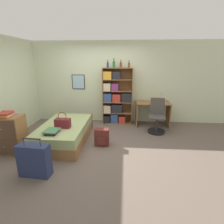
% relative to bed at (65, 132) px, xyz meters
% --- Properties ---
extents(ground_plane, '(14.00, 14.00, 0.00)m').
position_rel_bed_xyz_m(ground_plane, '(0.76, -0.02, -0.23)').
color(ground_plane, '#66564C').
extents(wall_back, '(10.00, 0.09, 2.60)m').
position_rel_bed_xyz_m(wall_back, '(0.76, 1.70, 1.07)').
color(wall_back, beige).
rests_on(wall_back, ground_plane).
extents(wall_left, '(0.06, 10.00, 2.60)m').
position_rel_bed_xyz_m(wall_left, '(-1.50, -0.02, 1.07)').
color(wall_left, beige).
rests_on(wall_left, ground_plane).
extents(bed, '(1.09, 1.87, 0.46)m').
position_rel_bed_xyz_m(bed, '(0.00, 0.00, 0.00)').
color(bed, olive).
rests_on(bed, ground_plane).
extents(handbag, '(0.35, 0.19, 0.38)m').
position_rel_bed_xyz_m(handbag, '(0.06, -0.25, 0.35)').
color(handbag, maroon).
rests_on(handbag, bed).
extents(book_stack_on_bed, '(0.32, 0.38, 0.08)m').
position_rel_bed_xyz_m(book_stack_on_bed, '(-0.07, -0.60, 0.28)').
color(book_stack_on_bed, '#232328').
rests_on(book_stack_on_bed, bed).
extents(suitcase, '(0.57, 0.26, 0.73)m').
position_rel_bed_xyz_m(suitcase, '(-0.06, -1.43, 0.07)').
color(suitcase, navy).
rests_on(suitcase, ground_plane).
extents(dresser, '(0.64, 0.45, 0.85)m').
position_rel_bed_xyz_m(dresser, '(-1.04, -0.64, 0.20)').
color(dresser, olive).
rests_on(dresser, ground_plane).
extents(magazine_pile_on_dresser, '(0.33, 0.35, 0.09)m').
position_rel_bed_xyz_m(magazine_pile_on_dresser, '(-1.04, -0.67, 0.66)').
color(magazine_pile_on_dresser, '#B2382D').
rests_on(magazine_pile_on_dresser, dresser).
extents(bookcase, '(0.93, 0.36, 1.79)m').
position_rel_bed_xyz_m(bookcase, '(1.20, 1.46, 0.59)').
color(bookcase, olive).
rests_on(bookcase, ground_plane).
extents(bottle_green, '(0.06, 0.06, 0.22)m').
position_rel_bed_xyz_m(bottle_green, '(0.97, 1.44, 1.64)').
color(bottle_green, navy).
rests_on(bottle_green, bookcase).
extents(bottle_brown, '(0.08, 0.08, 0.28)m').
position_rel_bed_xyz_m(bottle_brown, '(1.16, 1.48, 1.66)').
color(bottle_brown, '#1E6B2D').
rests_on(bottle_brown, bookcase).
extents(bottle_clear, '(0.07, 0.07, 0.23)m').
position_rel_bed_xyz_m(bottle_clear, '(1.37, 1.50, 1.65)').
color(bottle_clear, brown).
rests_on(bottle_clear, bookcase).
extents(bottle_blue, '(0.06, 0.06, 0.22)m').
position_rel_bed_xyz_m(bottle_blue, '(1.62, 1.51, 1.64)').
color(bottle_blue, brown).
rests_on(bottle_blue, bookcase).
extents(desk, '(1.03, 0.60, 0.74)m').
position_rel_bed_xyz_m(desk, '(2.39, 1.35, 0.28)').
color(desk, olive).
rests_on(desk, ground_plane).
extents(desk_lamp, '(0.19, 0.14, 0.41)m').
position_rel_bed_xyz_m(desk_lamp, '(2.62, 1.33, 0.78)').
color(desk_lamp, '#ADA89E').
rests_on(desk_lamp, desk).
extents(desk_chair, '(0.49, 0.49, 0.97)m').
position_rel_bed_xyz_m(desk_chair, '(2.44, 0.78, 0.09)').
color(desk_chair, black).
rests_on(desk_chair, ground_plane).
extents(backpack, '(0.34, 0.22, 0.42)m').
position_rel_bed_xyz_m(backpack, '(0.97, -0.18, -0.02)').
color(backpack, '#56231E').
rests_on(backpack, ground_plane).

